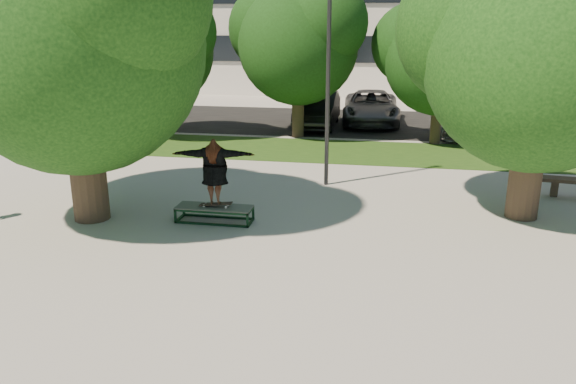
% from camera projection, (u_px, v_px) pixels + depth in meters
% --- Properties ---
extents(ground, '(120.00, 120.00, 0.00)m').
position_uv_depth(ground, '(252.00, 246.00, 11.88)').
color(ground, '#A69F98').
rests_on(ground, ground).
extents(grass_strip, '(30.00, 4.00, 0.02)m').
position_uv_depth(grass_strip, '(340.00, 151.00, 20.66)').
color(grass_strip, '#1C4012').
rests_on(grass_strip, ground).
extents(asphalt_strip, '(40.00, 8.00, 0.01)m').
position_uv_depth(asphalt_strip, '(332.00, 122.00, 26.95)').
color(asphalt_strip, black).
rests_on(asphalt_strip, ground).
extents(tree_left, '(6.96, 5.95, 7.12)m').
position_uv_depth(tree_left, '(71.00, 28.00, 12.38)').
color(tree_left, '#38281E').
rests_on(tree_left, ground).
extents(tree_right, '(6.24, 5.33, 6.51)m').
position_uv_depth(tree_right, '(537.00, 43.00, 12.59)').
color(tree_right, '#38281E').
rests_on(tree_right, ground).
extents(bg_tree_left, '(5.28, 4.51, 5.77)m').
position_uv_depth(bg_tree_left, '(157.00, 44.00, 22.37)').
color(bg_tree_left, '#38281E').
rests_on(bg_tree_left, ground).
extents(bg_tree_mid, '(5.76, 4.92, 6.24)m').
position_uv_depth(bg_tree_mid, '(297.00, 37.00, 22.29)').
color(bg_tree_mid, '#38281E').
rests_on(bg_tree_mid, ground).
extents(bg_tree_right, '(5.04, 4.31, 5.43)m').
position_uv_depth(bg_tree_right, '(439.00, 52.00, 21.01)').
color(bg_tree_right, '#38281E').
rests_on(bg_tree_right, ground).
extents(lamppost, '(0.25, 0.15, 6.11)m').
position_uv_depth(lamppost, '(328.00, 75.00, 15.51)').
color(lamppost, '#2D2D30').
rests_on(lamppost, ground).
extents(grind_box, '(1.80, 0.60, 0.38)m').
position_uv_depth(grind_box, '(215.00, 214.00, 13.29)').
color(grind_box, black).
rests_on(grind_box, ground).
extents(skater_rig, '(1.95, 0.69, 1.63)m').
position_uv_depth(skater_rig, '(215.00, 172.00, 12.99)').
color(skater_rig, white).
rests_on(skater_rig, grind_box).
extents(car_silver_a, '(2.37, 4.64, 1.51)m').
position_uv_depth(car_silver_a, '(142.00, 109.00, 25.85)').
color(car_silver_a, silver).
rests_on(car_silver_a, asphalt_strip).
extents(car_dark, '(1.69, 4.77, 1.57)m').
position_uv_depth(car_dark, '(318.00, 110.00, 25.32)').
color(car_dark, black).
rests_on(car_dark, asphalt_strip).
extents(car_grey, '(2.80, 5.59, 1.52)m').
position_uv_depth(car_grey, '(371.00, 107.00, 26.28)').
color(car_grey, '#5D5C62').
rests_on(car_grey, asphalt_strip).
extents(car_silver_b, '(2.64, 4.77, 1.31)m').
position_uv_depth(car_silver_b, '(469.00, 120.00, 23.38)').
color(car_silver_b, '#AAAAAE').
rests_on(car_silver_b, asphalt_strip).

